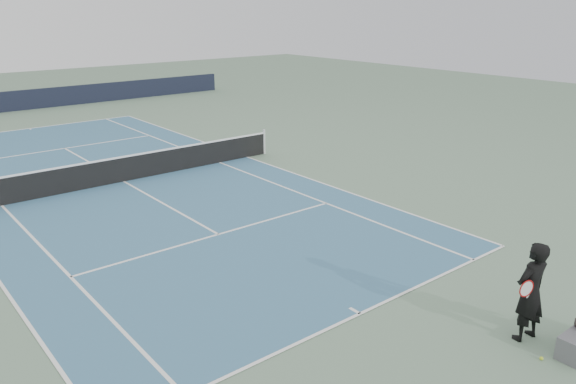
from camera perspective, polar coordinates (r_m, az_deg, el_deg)
ground at (r=21.30m, az=-16.34°, el=1.00°), size 80.00×80.00×0.00m
court_surface at (r=21.30m, az=-16.34°, el=1.02°), size 10.97×23.77×0.01m
tennis_net at (r=21.16m, az=-16.46°, el=2.31°), size 12.90×0.10×1.07m
tennis_player at (r=11.65m, az=23.41°, el=-9.27°), size 0.86×0.64×2.00m
tennis_ball at (r=11.57m, az=24.35°, el=-15.14°), size 0.07×0.07×0.07m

